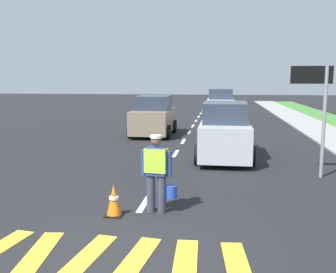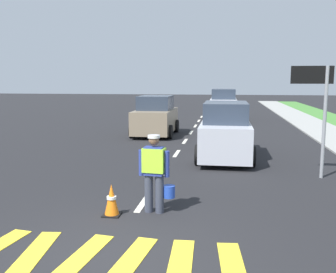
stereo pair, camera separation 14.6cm
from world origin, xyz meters
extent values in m
plane|color=black|center=(0.00, 21.00, 0.00)|extent=(96.00, 96.00, 0.00)
cube|color=yellow|center=(-1.20, -0.22, 0.01)|extent=(0.58, 1.93, 0.01)
cube|color=yellow|center=(-0.40, -0.22, 0.01)|extent=(0.58, 1.93, 0.01)
cube|color=yellow|center=(0.40, -0.22, 0.01)|extent=(0.59, 1.93, 0.01)
cube|color=yellow|center=(1.20, -0.22, 0.01)|extent=(0.44, 1.91, 0.01)
cube|color=yellow|center=(2.00, -0.22, 0.01)|extent=(0.53, 1.92, 0.01)
cube|color=silver|center=(0.00, 2.70, 0.01)|extent=(0.14, 1.40, 0.01)
cube|color=silver|center=(0.00, 5.70, 0.01)|extent=(0.14, 1.40, 0.01)
cube|color=silver|center=(0.00, 8.70, 0.01)|extent=(0.14, 1.40, 0.01)
cube|color=silver|center=(0.00, 11.70, 0.01)|extent=(0.14, 1.40, 0.01)
cube|color=silver|center=(0.00, 14.70, 0.01)|extent=(0.14, 1.40, 0.01)
cube|color=silver|center=(0.00, 17.70, 0.01)|extent=(0.14, 1.40, 0.01)
cube|color=silver|center=(0.00, 20.70, 0.01)|extent=(0.14, 1.40, 0.01)
cube|color=silver|center=(0.00, 23.70, 0.01)|extent=(0.14, 1.40, 0.01)
cube|color=silver|center=(0.00, 26.70, 0.01)|extent=(0.14, 1.40, 0.01)
cube|color=silver|center=(0.00, 29.70, 0.01)|extent=(0.14, 1.40, 0.01)
cube|color=silver|center=(0.00, 32.70, 0.01)|extent=(0.14, 1.40, 0.01)
cube|color=silver|center=(0.00, 35.70, 0.01)|extent=(0.14, 1.40, 0.01)
cube|color=silver|center=(0.00, 38.70, 0.01)|extent=(0.14, 1.40, 0.01)
cube|color=silver|center=(0.00, 41.70, 0.01)|extent=(0.14, 1.40, 0.01)
cube|color=silver|center=(0.00, 44.70, 0.01)|extent=(0.14, 1.40, 0.01)
cube|color=silver|center=(0.00, 47.70, 0.01)|extent=(0.14, 1.40, 0.01)
cylinder|color=#383D4C|center=(0.25, 2.11, 0.41)|extent=(0.18, 0.18, 0.82)
cylinder|color=#383D4C|center=(0.48, 2.09, 0.41)|extent=(0.18, 0.18, 0.82)
cube|color=navy|center=(0.36, 2.10, 1.12)|extent=(0.42, 0.28, 0.60)
cube|color=#A5EA33|center=(0.36, 2.10, 1.14)|extent=(0.49, 0.32, 0.51)
cylinder|color=navy|center=(0.09, 2.13, 1.07)|extent=(0.11, 0.11, 0.55)
cylinder|color=navy|center=(0.64, 2.07, 1.07)|extent=(0.11, 0.11, 0.55)
sphere|color=brown|center=(0.36, 2.10, 1.56)|extent=(0.22, 0.22, 0.22)
cylinder|color=silver|center=(0.36, 2.10, 1.64)|extent=(0.26, 0.26, 0.06)
cylinder|color=#2347B7|center=(0.67, 2.17, 0.45)|extent=(0.26, 0.26, 0.26)
cylinder|color=gray|center=(4.61, 5.69, 1.60)|extent=(0.10, 0.10, 3.20)
cube|color=white|center=(4.21, 5.72, 2.95)|extent=(1.10, 0.05, 0.44)
cube|color=black|center=(4.21, 5.70, 2.95)|extent=(1.16, 0.04, 0.50)
cube|color=black|center=(-0.48, 1.78, 0.01)|extent=(0.36, 0.36, 0.03)
cone|color=orange|center=(-0.48, 1.78, 0.35)|extent=(0.30, 0.30, 0.64)
cylinder|color=white|center=(-0.48, 1.78, 0.38)|extent=(0.20, 0.20, 0.06)
cube|color=silver|center=(1.66, 21.93, 0.83)|extent=(1.83, 4.38, 1.30)
cube|color=#2D3847|center=(1.66, 21.82, 1.83)|extent=(1.61, 2.41, 0.70)
cylinder|color=black|center=(0.72, 23.28, 0.34)|extent=(0.22, 0.68, 0.68)
cylinder|color=black|center=(2.59, 23.28, 0.34)|extent=(0.22, 0.68, 0.68)
cylinder|color=black|center=(0.72, 20.57, 0.34)|extent=(0.22, 0.68, 0.68)
cylinder|color=black|center=(2.59, 20.57, 0.34)|extent=(0.22, 0.68, 0.68)
cube|color=silver|center=(1.84, 8.18, 0.75)|extent=(1.71, 4.33, 1.15)
cube|color=#2D3847|center=(1.84, 8.08, 1.68)|extent=(1.50, 2.38, 0.70)
cylinder|color=black|center=(0.96, 9.52, 0.34)|extent=(0.22, 0.68, 0.68)
cylinder|color=black|center=(2.71, 9.52, 0.34)|extent=(0.22, 0.68, 0.68)
cylinder|color=black|center=(0.96, 6.84, 0.34)|extent=(0.22, 0.68, 0.68)
cylinder|color=black|center=(2.71, 6.84, 0.34)|extent=(0.22, 0.68, 0.68)
cube|color=gray|center=(-1.72, 13.52, 0.74)|extent=(1.81, 3.89, 1.13)
cube|color=#2D3847|center=(-1.72, 13.61, 1.66)|extent=(1.60, 2.14, 0.70)
cylinder|color=black|center=(-0.80, 12.31, 0.34)|extent=(0.22, 0.68, 0.68)
cylinder|color=black|center=(-2.65, 12.31, 0.34)|extent=(0.22, 0.68, 0.68)
cylinder|color=black|center=(-0.80, 14.72, 0.34)|extent=(0.22, 0.68, 0.68)
cylinder|color=black|center=(-2.65, 14.72, 0.34)|extent=(0.22, 0.68, 0.68)
camera|label=1|loc=(1.69, -5.64, 2.81)|focal=40.82mm
camera|label=2|loc=(1.84, -5.62, 2.81)|focal=40.82mm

